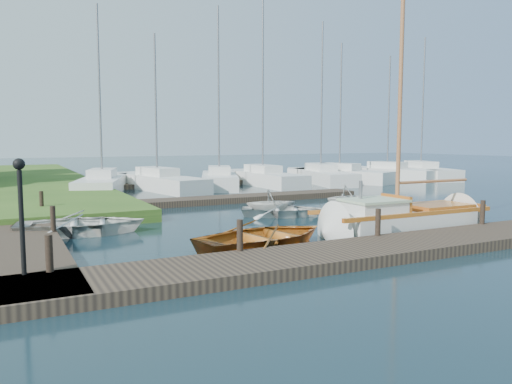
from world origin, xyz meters
name	(u,v)px	position (x,y,z in m)	size (l,w,h in m)	color
ground	(256,224)	(0.00, 0.00, 0.00)	(160.00, 160.00, 0.00)	black
near_dock	(358,252)	(0.00, -6.00, 0.15)	(18.00, 2.20, 0.30)	#2B221C
left_dock	(16,229)	(-8.00, 2.00, 0.15)	(2.20, 18.00, 0.30)	#2B221C
far_dock	(233,199)	(2.00, 6.50, 0.15)	(14.00, 1.60, 0.30)	#2B221C
pontoon	(278,180)	(10.00, 16.00, 0.15)	(30.00, 1.60, 0.30)	#2B221C
mooring_post_0	(49,253)	(-7.50, -5.00, 0.70)	(0.16, 0.16, 0.80)	black
mooring_post_1	(240,235)	(-3.00, -5.00, 0.70)	(0.16, 0.16, 0.80)	black
mooring_post_2	(378,222)	(1.50, -5.00, 0.70)	(0.16, 0.16, 0.80)	black
mooring_post_3	(483,212)	(6.00, -5.00, 0.70)	(0.16, 0.16, 0.80)	black
mooring_post_4	(53,219)	(-7.00, 0.00, 0.70)	(0.16, 0.16, 0.80)	black
mooring_post_5	(42,201)	(-7.00, 5.00, 0.70)	(0.16, 0.16, 0.80)	black
lamp_post	(21,200)	(-8.00, -5.00, 1.87)	(0.24, 0.24, 2.44)	black
sailboat	(405,222)	(3.83, -3.66, 0.34)	(7.17, 2.08, 9.83)	silver
dinghy	(265,233)	(-1.63, -3.78, 0.44)	(3.03, 4.25, 0.88)	#9B4415
tender_a	(81,222)	(-6.07, 0.84, 0.42)	(2.93, 4.10, 0.85)	silver
tender_b	(271,200)	(1.83, 2.15, 0.57)	(1.86, 2.16, 1.14)	silver
tender_c	(283,208)	(1.85, 1.23, 0.35)	(2.40, 3.37, 0.70)	silver
tender_d	(348,195)	(5.87, 2.17, 0.58)	(1.91, 2.21, 1.17)	silver
marina_boat_0	(102,183)	(-3.03, 14.36, 0.57)	(4.57, 8.22, 10.98)	silver
marina_boat_1	(157,181)	(0.35, 14.44, 0.56)	(4.03, 9.75, 9.63)	silver
marina_boat_2	(219,179)	(4.38, 13.98, 0.58)	(4.76, 7.66, 11.63)	silver
marina_boat_3	(263,177)	(7.79, 14.31, 0.58)	(2.29, 8.92, 12.95)	silver
marina_boat_4	(321,175)	(12.50, 14.11, 0.57)	(4.26, 9.43, 11.52)	silver
marina_boat_5	(339,174)	(14.08, 13.95, 0.56)	(5.08, 8.38, 10.13)	silver
marina_boat_6	(387,172)	(18.95, 14.26, 0.56)	(3.92, 8.62, 9.64)	silver
marina_boat_7	(421,171)	(22.30, 14.01, 0.57)	(4.67, 9.26, 11.30)	silver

